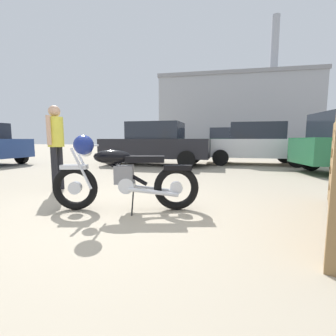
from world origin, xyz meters
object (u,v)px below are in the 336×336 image
vintage_motorcycle (121,176)px  red_hatchback_near (255,144)px  white_estate_far (231,141)px  bystander (56,139)px  pale_sedan_back (156,144)px

vintage_motorcycle → red_hatchback_near: (2.41, 7.19, 0.34)m
vintage_motorcycle → white_estate_far: 13.41m
vintage_motorcycle → white_estate_far: size_ratio=0.52×
white_estate_far → red_hatchback_near: (0.93, -6.13, -0.08)m
bystander → white_estate_far: size_ratio=0.42×
bystander → pale_sedan_back: (0.47, 4.97, -0.18)m
bystander → white_estate_far: 12.83m
pale_sedan_back → red_hatchback_near: 4.01m
pale_sedan_back → bystander: bearing=83.7°
bystander → red_hatchback_near: size_ratio=0.39×
vintage_motorcycle → white_estate_far: white_estate_far is taller
bystander → white_estate_far: bearing=70.9°
vintage_motorcycle → bystander: (-1.85, 0.93, 0.53)m
red_hatchback_near → white_estate_far: bearing=96.7°
white_estate_far → pale_sedan_back: bearing=-109.8°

